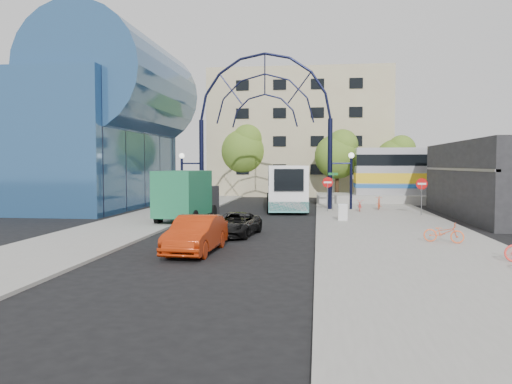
# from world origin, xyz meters

# --- Properties ---
(ground) EXTENTS (120.00, 120.00, 0.00)m
(ground) POSITION_xyz_m (0.00, 0.00, 0.00)
(ground) COLOR black
(ground) RESTS_ON ground
(sidewalk_east) EXTENTS (8.00, 56.00, 0.12)m
(sidewalk_east) POSITION_xyz_m (8.00, 4.00, 0.06)
(sidewalk_east) COLOR gray
(sidewalk_east) RESTS_ON ground
(plaza_west) EXTENTS (5.00, 50.00, 0.12)m
(plaza_west) POSITION_xyz_m (-6.50, 6.00, 0.06)
(plaza_west) COLOR gray
(plaza_west) RESTS_ON ground
(gateway_arch) EXTENTS (13.64, 0.44, 12.10)m
(gateway_arch) POSITION_xyz_m (0.00, 14.00, 8.56)
(gateway_arch) COLOR black
(gateway_arch) RESTS_ON ground
(stop_sign) EXTENTS (0.80, 0.07, 2.50)m
(stop_sign) POSITION_xyz_m (4.80, 12.00, 1.99)
(stop_sign) COLOR slate
(stop_sign) RESTS_ON sidewalk_east
(do_not_enter_sign) EXTENTS (0.76, 0.07, 2.48)m
(do_not_enter_sign) POSITION_xyz_m (11.00, 10.00, 1.98)
(do_not_enter_sign) COLOR slate
(do_not_enter_sign) RESTS_ON sidewalk_east
(street_name_sign) EXTENTS (0.70, 0.70, 2.80)m
(street_name_sign) POSITION_xyz_m (5.20, 12.60, 2.13)
(street_name_sign) COLOR slate
(street_name_sign) RESTS_ON sidewalk_east
(sandwich_board) EXTENTS (0.55, 0.61, 0.99)m
(sandwich_board) POSITION_xyz_m (5.60, 5.98, 0.74)
(sandwich_board) COLOR white
(sandwich_board) RESTS_ON sidewalk_east
(transit_hall) EXTENTS (16.50, 18.00, 14.50)m
(transit_hall) POSITION_xyz_m (-15.30, 15.00, 6.70)
(transit_hall) COLOR navy
(transit_hall) RESTS_ON ground
(commercial_block_east) EXTENTS (6.00, 16.00, 5.00)m
(commercial_block_east) POSITION_xyz_m (16.00, 10.00, 2.50)
(commercial_block_east) COLOR black
(commercial_block_east) RESTS_ON ground
(apartment_block) EXTENTS (20.00, 12.10, 14.00)m
(apartment_block) POSITION_xyz_m (2.00, 34.97, 7.00)
(apartment_block) COLOR tan
(apartment_block) RESTS_ON ground
(train_platform) EXTENTS (32.00, 5.00, 0.80)m
(train_platform) POSITION_xyz_m (20.00, 22.00, 0.40)
(train_platform) COLOR gray
(train_platform) RESTS_ON ground
(train_car) EXTENTS (25.10, 3.05, 4.20)m
(train_car) POSITION_xyz_m (20.00, 22.00, 2.90)
(train_car) COLOR #B7B7BC
(train_car) RESTS_ON train_platform
(tree_north_a) EXTENTS (4.48, 4.48, 7.00)m
(tree_north_a) POSITION_xyz_m (6.12, 25.93, 4.61)
(tree_north_a) COLOR #382314
(tree_north_a) RESTS_ON ground
(tree_north_b) EXTENTS (5.12, 5.12, 8.00)m
(tree_north_b) POSITION_xyz_m (-3.88, 29.93, 5.27)
(tree_north_b) COLOR #382314
(tree_north_b) RESTS_ON ground
(tree_north_c) EXTENTS (4.16, 4.16, 6.50)m
(tree_north_c) POSITION_xyz_m (12.12, 27.93, 4.28)
(tree_north_c) COLOR #382314
(tree_north_c) RESTS_ON ground
(city_bus) EXTENTS (4.00, 12.69, 3.43)m
(city_bus) POSITION_xyz_m (1.50, 15.69, 1.79)
(city_bus) COLOR white
(city_bus) RESTS_ON ground
(green_truck) EXTENTS (2.81, 6.38, 3.14)m
(green_truck) POSITION_xyz_m (-3.83, 5.27, 1.57)
(green_truck) COLOR black
(green_truck) RESTS_ON ground
(black_suv) EXTENTS (2.40, 4.32, 1.14)m
(black_suv) POSITION_xyz_m (0.06, -0.38, 0.57)
(black_suv) COLOR black
(black_suv) RESTS_ON ground
(red_sedan) EXTENTS (1.80, 4.55, 1.47)m
(red_sedan) POSITION_xyz_m (-0.71, -5.21, 0.74)
(red_sedan) COLOR #A7280A
(red_sedan) RESTS_ON ground
(bike_near_a) EXTENTS (0.68, 1.64, 0.84)m
(bike_near_a) POSITION_xyz_m (7.16, 12.53, 0.54)
(bike_near_a) COLOR red
(bike_near_a) RESTS_ON sidewalk_east
(bike_near_b) EXTENTS (0.77, 1.72, 1.00)m
(bike_near_b) POSITION_xyz_m (8.68, 13.92, 0.62)
(bike_near_b) COLOR #D34D2A
(bike_near_b) RESTS_ON sidewalk_east
(bike_far_a) EXTENTS (1.78, 1.12, 0.88)m
(bike_far_a) POSITION_xyz_m (9.52, -2.11, 0.56)
(bike_far_a) COLOR #FF6633
(bike_far_a) RESTS_ON sidewalk_east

